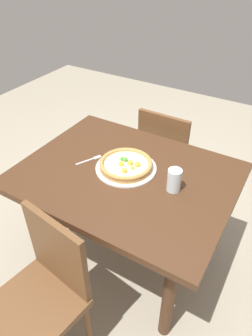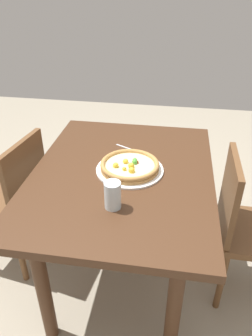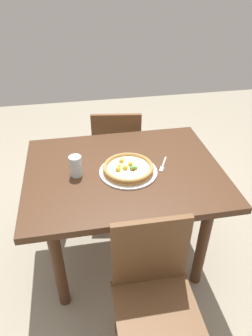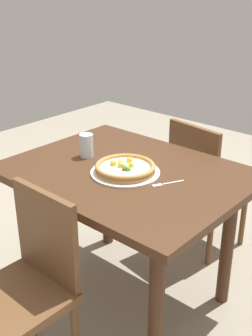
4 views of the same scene
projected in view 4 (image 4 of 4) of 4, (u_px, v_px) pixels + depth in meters
The scene contains 8 objects.
ground_plane at pixel (127, 292), 2.48m from camera, with size 6.00×6.00×0.00m, color #9E937F.
dining_table at pixel (127, 190), 2.21m from camera, with size 1.19×0.92×0.78m.
chair_near at pixel (203, 181), 2.71m from camera, with size 0.45×0.45×0.88m.
chair_far at pixel (27, 284), 1.80m from camera, with size 0.41×0.41×0.88m.
plate at pixel (125, 172), 2.13m from camera, with size 0.35×0.35×0.01m, color white.
pizza at pixel (125, 168), 2.12m from camera, with size 0.30×0.30×0.05m.
fork at pixel (165, 184), 2.01m from camera, with size 0.09×0.15×0.00m.
drinking_glass at pixel (87, 145), 2.31m from camera, with size 0.07×0.07×0.13m, color silver.
Camera 4 is at (-1.30, 1.48, 1.67)m, focal length 45.63 mm.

